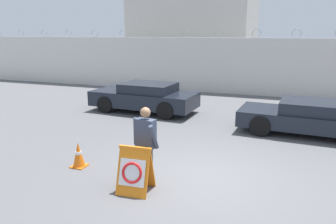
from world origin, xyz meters
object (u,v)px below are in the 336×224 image
security_guard (146,141)px  barricade_sign (135,170)px  traffic_cone_mid (79,155)px  parked_car_front_coupe (145,97)px  parked_car_rear_sedan (307,117)px

security_guard → barricade_sign: bearing=-86.3°
security_guard → traffic_cone_mid: 2.09m
traffic_cone_mid → parked_car_front_coupe: size_ratio=0.14×
barricade_sign → parked_car_front_coupe: parked_car_front_coupe is taller
parked_car_front_coupe → parked_car_rear_sedan: 6.46m
traffic_cone_mid → barricade_sign: bearing=-20.7°
barricade_sign → security_guard: size_ratio=0.58×
traffic_cone_mid → parked_car_front_coupe: (-0.84, 6.01, 0.33)m
security_guard → traffic_cone_mid: size_ratio=2.72×
parked_car_front_coupe → security_guard: bearing=117.6°
security_guard → parked_car_rear_sedan: 6.30m
traffic_cone_mid → parked_car_rear_sedan: 7.42m
barricade_sign → traffic_cone_mid: 2.06m
traffic_cone_mid → parked_car_rear_sedan: bearing=41.9°
security_guard → parked_car_rear_sedan: security_guard is taller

